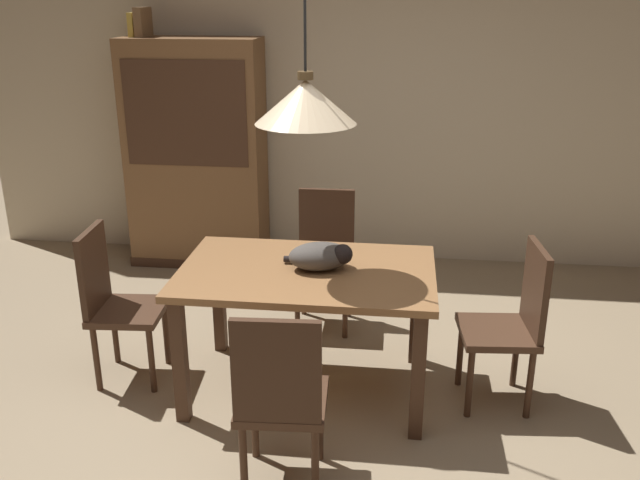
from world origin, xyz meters
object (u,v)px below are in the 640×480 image
at_px(chair_far_back, 325,252).
at_px(cat_sleeping, 322,256).
at_px(hutch_bookcase, 197,159).
at_px(book_brown_thick, 143,22).
at_px(pendant_lamp, 306,101).
at_px(dining_table, 307,286).
at_px(chair_near_front, 280,395).
at_px(book_yellow_short, 135,25).
at_px(chair_left_side, 114,298).
at_px(chair_right_side, 513,319).

bearing_deg(chair_far_back, cat_sleeping, -84.63).
bearing_deg(hutch_bookcase, book_brown_thick, 179.76).
bearing_deg(chair_far_back, pendant_lamp, -89.94).
height_order(dining_table, pendant_lamp, pendant_lamp).
height_order(chair_near_front, book_yellow_short, book_yellow_short).
bearing_deg(book_yellow_short, chair_left_side, -75.78).
height_order(cat_sleeping, pendant_lamp, pendant_lamp).
height_order(chair_far_back, chair_right_side, same).
distance_m(chair_far_back, chair_near_front, 1.76).
bearing_deg(hutch_bookcase, chair_near_front, -66.82).
bearing_deg(chair_far_back, hutch_bookcase, 139.39).
bearing_deg(book_brown_thick, cat_sleeping, -49.24).
relative_size(chair_left_side, pendant_lamp, 0.72).
relative_size(pendant_lamp, hutch_bookcase, 0.70).
bearing_deg(chair_far_back, book_yellow_short, 147.78).
xyz_separation_m(cat_sleeping, hutch_bookcase, (-1.26, 1.88, 0.06)).
bearing_deg(book_brown_thick, book_yellow_short, 180.00).
bearing_deg(book_yellow_short, hutch_bookcase, -0.20).
bearing_deg(chair_right_side, cat_sleeping, 179.73).
bearing_deg(book_yellow_short, chair_right_side, -34.55).
xyz_separation_m(dining_table, pendant_lamp, (0.00, 0.00, 1.01)).
bearing_deg(chair_far_back, dining_table, -89.94).
relative_size(chair_left_side, hutch_bookcase, 0.50).
bearing_deg(dining_table, chair_near_front, -89.70).
distance_m(dining_table, hutch_bookcase, 2.24).
distance_m(chair_near_front, cat_sleeping, 0.95).
bearing_deg(book_yellow_short, cat_sleeping, -48.05).
bearing_deg(pendant_lamp, book_brown_thick, 129.15).
relative_size(book_yellow_short, book_brown_thick, 0.83).
bearing_deg(chair_left_side, chair_right_side, 0.32).
relative_size(chair_near_front, pendant_lamp, 0.72).
relative_size(hutch_bookcase, book_brown_thick, 7.71).
height_order(chair_right_side, book_brown_thick, book_brown_thick).
bearing_deg(hutch_bookcase, chair_right_side, -39.20).
relative_size(chair_far_back, cat_sleeping, 2.32).
bearing_deg(chair_left_side, chair_near_front, -37.60).
bearing_deg(chair_near_front, book_yellow_short, 120.22).
height_order(dining_table, book_yellow_short, book_yellow_short).
xyz_separation_m(cat_sleeping, pendant_lamp, (-0.08, -0.01, 0.84)).
distance_m(hutch_bookcase, book_yellow_short, 1.13).
relative_size(chair_right_side, book_brown_thick, 3.88).
height_order(pendant_lamp, book_yellow_short, pendant_lamp).
relative_size(chair_near_front, chair_right_side, 1.00).
bearing_deg(chair_far_back, book_brown_thick, 146.64).
xyz_separation_m(dining_table, chair_far_back, (-0.00, 0.88, -0.14)).
xyz_separation_m(dining_table, book_brown_thick, (-1.54, 1.89, 1.31)).
bearing_deg(book_yellow_short, dining_table, -49.62).
height_order(cat_sleeping, book_yellow_short, book_yellow_short).
relative_size(chair_left_side, book_yellow_short, 4.65).
height_order(cat_sleeping, book_brown_thick, book_brown_thick).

